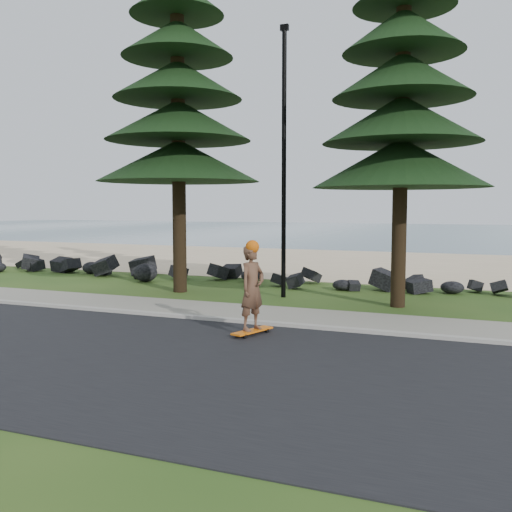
# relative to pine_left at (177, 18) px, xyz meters

# --- Properties ---
(ground) EXTENTS (160.00, 160.00, 0.00)m
(ground) POSITION_rel_pine_left_xyz_m (3.50, -3.00, -8.69)
(ground) COLOR #284916
(ground) RESTS_ON ground
(road) EXTENTS (160.00, 7.00, 0.02)m
(road) POSITION_rel_pine_left_xyz_m (3.50, -7.50, -8.68)
(road) COLOR black
(road) RESTS_ON ground
(kerb) EXTENTS (160.00, 0.20, 0.10)m
(kerb) POSITION_rel_pine_left_xyz_m (3.50, -3.90, -8.64)
(kerb) COLOR #A8A297
(kerb) RESTS_ON ground
(sidewalk) EXTENTS (160.00, 2.00, 0.08)m
(sidewalk) POSITION_rel_pine_left_xyz_m (3.50, -2.80, -8.65)
(sidewalk) COLOR gray
(sidewalk) RESTS_ON ground
(beach_sand) EXTENTS (160.00, 15.00, 0.01)m
(beach_sand) POSITION_rel_pine_left_xyz_m (3.50, 11.50, -8.68)
(beach_sand) COLOR tan
(beach_sand) RESTS_ON ground
(ocean) EXTENTS (160.00, 58.00, 0.01)m
(ocean) POSITION_rel_pine_left_xyz_m (3.50, 48.00, -8.69)
(ocean) COLOR #335661
(ocean) RESTS_ON ground
(seawall_boulders) EXTENTS (60.00, 2.40, 1.10)m
(seawall_boulders) POSITION_rel_pine_left_xyz_m (3.50, 2.60, -8.69)
(seawall_boulders) COLOR black
(seawall_boulders) RESTS_ON ground
(pine_left) EXTENTS (5.20, 5.20, 13.78)m
(pine_left) POSITION_rel_pine_left_xyz_m (0.00, 0.00, 0.00)
(pine_left) COLOR black
(pine_left) RESTS_ON ground
(pine_right) EXTENTS (4.80, 4.80, 12.72)m
(pine_right) POSITION_rel_pine_left_xyz_m (7.00, -0.20, -0.67)
(pine_right) COLOR black
(pine_right) RESTS_ON ground
(lamp_post) EXTENTS (0.25, 0.14, 8.14)m
(lamp_post) POSITION_rel_pine_left_xyz_m (3.50, 0.20, -4.56)
(lamp_post) COLOR black
(lamp_post) RESTS_ON ground
(skateboarder) EXTENTS (0.63, 1.13, 2.05)m
(skateboarder) POSITION_rel_pine_left_xyz_m (4.59, -5.00, -7.66)
(skateboarder) COLOR orange
(skateboarder) RESTS_ON ground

